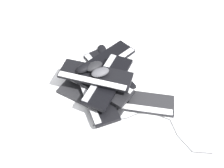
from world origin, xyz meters
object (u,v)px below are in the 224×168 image
keyboard_4 (99,83)px  keyboard_7 (95,76)px  mouse_2 (100,72)px  keyboard_2 (92,97)px  keyboard_5 (108,80)px  keyboard_0 (138,102)px  keyboard_3 (96,95)px  mouse_0 (94,66)px  mouse_3 (85,67)px  keyboard_1 (108,71)px  mouse_1 (102,50)px  keyboard_6 (106,61)px

keyboard_4 → keyboard_7: keyboard_7 is taller
keyboard_4 → mouse_2: (0.01, 0.01, 0.10)m
keyboard_4 → keyboard_2: bearing=-85.2°
keyboard_5 → keyboard_2: bearing=-112.4°
keyboard_5 → keyboard_0: bearing=10.4°
keyboard_3 → mouse_0: bearing=132.9°
mouse_3 → keyboard_2: bearing=69.3°
keyboard_2 → keyboard_4: bearing=94.8°
keyboard_1 → keyboard_2: 0.24m
mouse_1 → keyboard_3: bearing=-10.5°
mouse_0 → mouse_2: size_ratio=1.00×
keyboard_5 → keyboard_6: size_ratio=1.02×
mouse_2 → keyboard_1: bearing=-129.0°
keyboard_0 → keyboard_3: 0.26m
keyboard_3 → keyboard_0: bearing=31.1°
keyboard_4 → mouse_1: keyboard_4 is taller
keyboard_0 → keyboard_6: size_ratio=1.01×
keyboard_0 → keyboard_3: (-0.22, -0.13, 0.03)m
keyboard_0 → mouse_0: 0.34m
keyboard_5 → mouse_3: 0.16m
keyboard_0 → keyboard_7: (-0.27, -0.08, 0.12)m
keyboard_2 → keyboard_6: (-0.12, 0.28, 0.03)m
keyboard_2 → keyboard_7: bearing=112.8°
keyboard_4 → keyboard_6: bearing=118.1°
mouse_3 → keyboard_0: bearing=112.5°
keyboard_3 → keyboard_7: 0.12m
mouse_0 → keyboard_2: bearing=47.6°
keyboard_7 → mouse_2: mouse_2 is taller
keyboard_1 → mouse_3: mouse_3 is taller
keyboard_7 → keyboard_4: bearing=20.1°
keyboard_7 → mouse_3: 0.08m
keyboard_7 → keyboard_3: bearing=-48.1°
keyboard_3 → keyboard_5: keyboard_5 is taller
keyboard_6 → mouse_1: (-0.12, 0.09, -0.02)m
keyboard_5 → keyboard_3: bearing=-101.9°
keyboard_0 → keyboard_1: size_ratio=0.98×
keyboard_2 → mouse_3: size_ratio=4.17×
keyboard_2 → mouse_1: (-0.23, 0.37, 0.01)m
keyboard_7 → mouse_1: keyboard_7 is taller
keyboard_0 → keyboard_2: bearing=-149.9°
keyboard_1 → keyboard_3: keyboard_3 is taller
keyboard_0 → mouse_1: (-0.48, 0.23, 0.01)m
keyboard_3 → mouse_3: 0.18m
keyboard_6 → keyboard_7: (0.09, -0.22, 0.09)m
keyboard_1 → mouse_2: mouse_2 is taller
mouse_3 → mouse_2: bearing=113.8°
mouse_0 → keyboard_1: bearing=-161.0°
keyboard_5 → keyboard_7: keyboard_7 is taller
keyboard_3 → mouse_1: keyboard_3 is taller
keyboard_2 → keyboard_7: (-0.03, 0.06, 0.12)m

